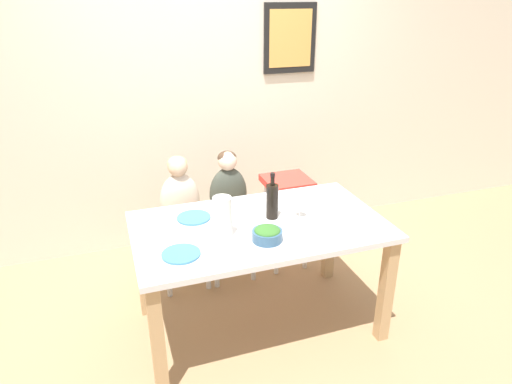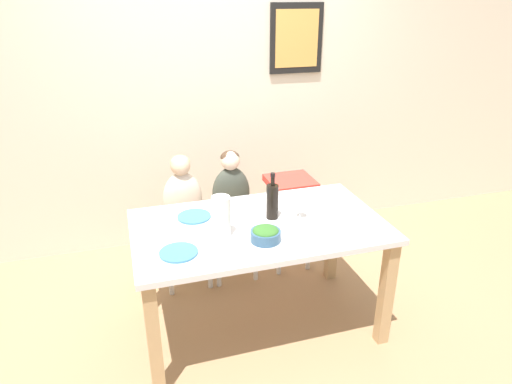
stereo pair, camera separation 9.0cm
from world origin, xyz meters
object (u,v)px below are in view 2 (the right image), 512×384
(wine_glass_near, at_px, (300,200))
(dinner_plate_back_left, at_px, (194,217))
(salad_bowl_large, at_px, (266,234))
(chair_far_left, at_px, (185,234))
(person_child_left, at_px, (182,192))
(paper_towel_roll, at_px, (221,217))
(person_child_center, at_px, (231,186))
(chair_far_center, at_px, (232,227))
(dinner_plate_back_right, at_px, (320,201))
(dinner_plate_front_left, at_px, (179,252))
(wine_bottle, at_px, (272,200))
(chair_right_highchair, at_px, (290,199))

(wine_glass_near, relative_size, dinner_plate_back_left, 0.82)
(salad_bowl_large, bearing_deg, chair_far_left, 111.89)
(person_child_left, bearing_deg, paper_towel_roll, -80.53)
(wine_glass_near, bearing_deg, person_child_left, 134.26)
(person_child_left, distance_m, person_child_center, 0.35)
(paper_towel_roll, height_order, dinner_plate_back_left, paper_towel_roll)
(chair_far_center, relative_size, person_child_center, 0.91)
(dinner_plate_back_right, bearing_deg, dinner_plate_back_left, 179.06)
(salad_bowl_large, distance_m, dinner_plate_front_left, 0.48)
(person_child_left, bearing_deg, chair_far_center, -0.11)
(chair_far_left, bearing_deg, person_child_center, 0.11)
(chair_far_left, xyz_separation_m, paper_towel_roll, (0.12, -0.71, 0.46))
(wine_glass_near, relative_size, salad_bowl_large, 0.99)
(chair_far_center, bearing_deg, wine_glass_near, -66.88)
(chair_far_left, xyz_separation_m, dinner_plate_back_left, (0.01, -0.44, 0.35))
(chair_far_left, relative_size, dinner_plate_back_right, 2.31)
(chair_far_center, bearing_deg, wine_bottle, -79.00)
(wine_bottle, bearing_deg, dinner_plate_back_left, 162.57)
(wine_bottle, xyz_separation_m, dinner_plate_back_left, (-0.45, 0.14, -0.11))
(person_child_center, bearing_deg, dinner_plate_back_left, -127.64)
(wine_bottle, bearing_deg, paper_towel_roll, -159.57)
(wine_glass_near, height_order, dinner_plate_back_left, wine_glass_near)
(person_child_center, relative_size, wine_glass_near, 3.09)
(chair_far_left, distance_m, chair_far_center, 0.35)
(dinner_plate_front_left, bearing_deg, wine_bottle, 22.58)
(wine_bottle, distance_m, dinner_plate_back_right, 0.41)
(paper_towel_roll, bearing_deg, chair_right_highchair, 46.03)
(chair_right_highchair, relative_size, person_child_left, 1.41)
(wine_bottle, relative_size, dinner_plate_back_right, 1.43)
(wine_glass_near, xyz_separation_m, dinner_plate_front_left, (-0.76, -0.20, -0.11))
(person_child_left, xyz_separation_m, person_child_center, (0.35, 0.00, 0.00))
(person_child_left, height_order, wine_glass_near, person_child_left)
(chair_far_left, xyz_separation_m, dinner_plate_front_left, (-0.14, -0.83, 0.35))
(chair_right_highchair, relative_size, salad_bowl_large, 4.30)
(person_child_left, xyz_separation_m, dinner_plate_back_left, (0.01, -0.44, 0.02))
(paper_towel_roll, bearing_deg, chair_far_center, 72.11)
(dinner_plate_back_right, bearing_deg, paper_towel_roll, -160.36)
(paper_towel_roll, distance_m, wine_glass_near, 0.51)
(person_child_center, distance_m, dinner_plate_front_left, 0.97)
(person_child_left, height_order, salad_bowl_large, person_child_left)
(wine_glass_near, bearing_deg, person_child_center, 113.09)
(wine_bottle, bearing_deg, person_child_center, 100.99)
(chair_far_left, xyz_separation_m, chair_far_center, (0.35, 0.00, 0.00))
(paper_towel_roll, bearing_deg, dinner_plate_back_left, 112.33)
(chair_far_left, xyz_separation_m, wine_glass_near, (0.62, -0.64, 0.47))
(person_child_center, bearing_deg, dinner_plate_front_left, -120.42)
(person_child_left, bearing_deg, wine_glass_near, -45.74)
(chair_far_center, distance_m, chair_right_highchair, 0.49)
(chair_right_highchair, height_order, wine_bottle, wine_bottle)
(dinner_plate_back_left, bearing_deg, chair_far_center, 52.31)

